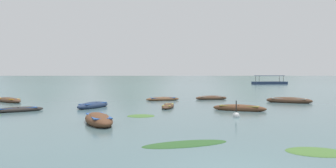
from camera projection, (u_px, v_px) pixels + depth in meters
name	position (u px, v px, depth m)	size (l,w,h in m)	color
ground_plane	(176.00, 75.00, 1507.51)	(6000.00, 6000.00, 0.00)	slate
mountain_1	(44.00, 58.00, 2476.39)	(1044.06, 1044.06, 264.24)	#4C5B56
mountain_2	(131.00, 54.00, 2582.43)	(808.79, 808.79, 329.30)	#56665B
mountain_3	(253.00, 59.00, 2127.32)	(696.45, 696.45, 208.95)	#56665B
rowboat_0	(239.00, 108.00, 23.14)	(3.82, 2.26, 0.55)	brown
rowboat_1	(211.00, 98.00, 33.62)	(3.40, 1.64, 0.50)	#4C3323
rowboat_2	(289.00, 100.00, 29.80)	(4.13, 2.87, 0.63)	#4C3323
rowboat_3	(93.00, 105.00, 25.19)	(2.40, 3.61, 0.57)	navy
rowboat_4	(9.00, 100.00, 30.45)	(4.07, 3.73, 0.54)	#4C3323
rowboat_7	(168.00, 106.00, 25.19)	(1.21, 3.24, 0.39)	#4C3323
rowboat_8	(163.00, 99.00, 32.30)	(3.51, 2.10, 0.44)	brown
rowboat_9	(17.00, 110.00, 22.50)	(3.28, 2.78, 0.41)	#2D2826
rowboat_10	(98.00, 120.00, 16.90)	(2.64, 3.95, 0.68)	brown
ferry_0	(269.00, 83.00, 88.03)	(9.31, 4.45, 2.54)	navy
mooring_buoy	(236.00, 115.00, 19.62)	(0.40, 0.40, 1.10)	silver
weed_patch_0	(317.00, 152.00, 10.69)	(1.44, 1.96, 0.14)	#477033
weed_patch_1	(2.00, 99.00, 33.93)	(1.32, 1.71, 0.14)	#2D5628
weed_patch_4	(186.00, 144.00, 11.93)	(3.31, 1.13, 0.14)	#2D5628
weed_patch_5	(141.00, 116.00, 20.06)	(1.48, 1.68, 0.14)	#477033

